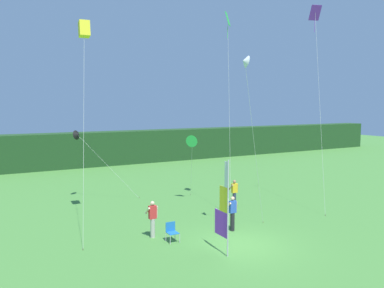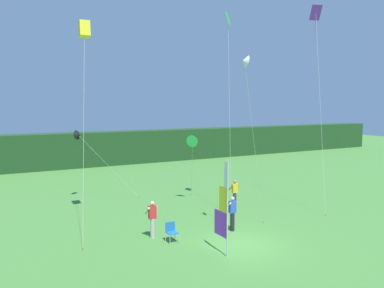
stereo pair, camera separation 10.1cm
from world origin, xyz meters
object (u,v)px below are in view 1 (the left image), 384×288
(person_mid_field, at_px, (232,212))
(kite_yellow_box_1, at_px, (84,30))
(banner_flag, at_px, (224,209))
(folding_chair, at_px, (172,231))
(person_near_banner, at_px, (153,218))
(kite_green_diamond_3, at_px, (228,34))
(kite_white_delta_0, at_px, (245,63))
(kite_purple_diamond_2, at_px, (316,26))
(kite_green_delta_4, at_px, (192,141))
(kite_black_delta_5, at_px, (78,135))
(person_far_left, at_px, (234,192))

(person_mid_field, distance_m, kite_yellow_box_1, 11.82)
(banner_flag, bearing_deg, person_mid_field, 48.60)
(folding_chair, bearing_deg, person_near_banner, 122.37)
(kite_green_diamond_3, bearing_deg, kite_white_delta_0, -114.73)
(person_mid_field, relative_size, kite_green_diamond_3, 0.15)
(banner_flag, bearing_deg, kite_white_delta_0, 34.56)
(kite_white_delta_0, bearing_deg, kite_yellow_box_1, 138.40)
(person_near_banner, height_order, kite_purple_diamond_2, kite_purple_diamond_2)
(person_near_banner, bearing_deg, kite_green_delta_4, 45.49)
(person_mid_field, bearing_deg, kite_purple_diamond_2, 14.39)
(person_mid_field, distance_m, kite_purple_diamond_2, 12.66)
(kite_green_diamond_3, bearing_deg, kite_purple_diamond_2, -18.10)
(kite_white_delta_0, xyz_separation_m, kite_yellow_box_1, (-6.03, 5.36, 1.84))
(kite_yellow_box_1, xyz_separation_m, kite_green_delta_4, (7.07, 1.58, -6.06))
(banner_flag, height_order, person_mid_field, banner_flag)
(banner_flag, bearing_deg, kite_black_delta_5, 105.07)
(person_near_banner, distance_m, kite_black_delta_5, 9.66)
(folding_chair, xyz_separation_m, kite_white_delta_0, (3.29, -1.05, 7.72))
(kite_white_delta_0, height_order, kite_purple_diamond_2, kite_purple_diamond_2)
(person_near_banner, relative_size, person_far_left, 1.07)
(kite_black_delta_5, bearing_deg, person_far_left, -36.78)
(person_near_banner, distance_m, kite_green_delta_4, 7.63)
(kite_green_delta_4, bearing_deg, person_mid_field, -99.34)
(kite_yellow_box_1, bearing_deg, kite_green_delta_4, 12.57)
(kite_yellow_box_1, relative_size, kite_black_delta_5, 2.24)
(person_mid_field, bearing_deg, banner_flag, -131.40)
(person_mid_field, bearing_deg, person_far_left, 53.88)
(kite_yellow_box_1, bearing_deg, banner_flag, -59.23)
(banner_flag, bearing_deg, folding_chair, 117.67)
(kite_white_delta_0, relative_size, kite_yellow_box_1, 0.82)
(person_mid_field, relative_size, kite_black_delta_5, 0.37)
(person_near_banner, distance_m, folding_chair, 1.16)
(person_mid_field, distance_m, folding_chair, 3.37)
(person_far_left, bearing_deg, kite_green_delta_4, 129.98)
(person_far_left, height_order, kite_purple_diamond_2, kite_purple_diamond_2)
(person_mid_field, xyz_separation_m, kite_green_delta_4, (0.98, 5.98, 3.07))
(person_near_banner, relative_size, kite_black_delta_5, 0.38)
(person_near_banner, height_order, kite_green_diamond_3, kite_green_diamond_3)
(banner_flag, xyz_separation_m, person_near_banner, (-1.85, 3.34, -1.01))
(person_mid_field, xyz_separation_m, kite_black_delta_5, (-5.37, 9.92, 3.41))
(folding_chair, bearing_deg, kite_green_diamond_3, 33.01)
(person_near_banner, bearing_deg, person_far_left, 22.86)
(kite_yellow_box_1, relative_size, kite_green_delta_4, 2.38)
(kite_purple_diamond_2, relative_size, kite_green_delta_4, 2.79)
(kite_white_delta_0, xyz_separation_m, kite_green_delta_4, (1.03, 6.93, -4.23))
(person_mid_field, height_order, kite_yellow_box_1, kite_yellow_box_1)
(kite_green_delta_4, bearing_deg, folding_chair, -126.30)
(person_mid_field, relative_size, kite_green_delta_4, 0.40)
(person_near_banner, distance_m, person_mid_field, 4.04)
(kite_yellow_box_1, bearing_deg, kite_purple_diamond_2, -10.71)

